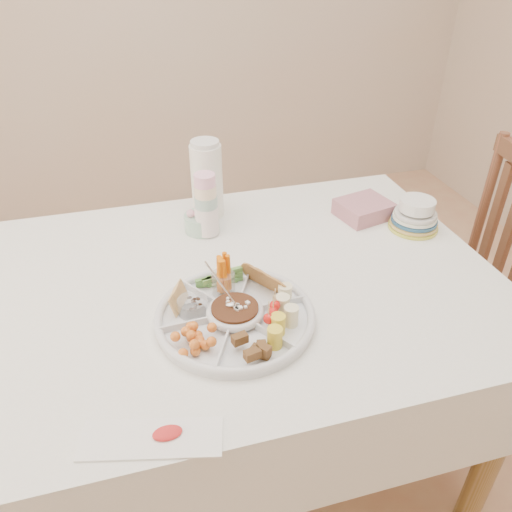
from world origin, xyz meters
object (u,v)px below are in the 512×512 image
object	(u,v)px
chair	(446,288)
plate_stack	(415,215)
thermos	(207,179)
dining_table	(224,379)
party_tray	(235,314)

from	to	relation	value
chair	plate_stack	distance (m)	0.36
thermos	plate_stack	size ratio (longest dim) A/B	1.69
thermos	plate_stack	xyz separation A→B (m)	(0.61, -0.26, -0.08)
dining_table	plate_stack	size ratio (longest dim) A/B	9.88
chair	plate_stack	xyz separation A→B (m)	(-0.18, 0.01, 0.31)
plate_stack	chair	bearing A→B (deg)	-4.65
dining_table	plate_stack	distance (m)	0.79
dining_table	thermos	distance (m)	0.63
dining_table	party_tray	world-z (taller)	party_tray
dining_table	party_tray	distance (m)	0.43
chair	plate_stack	bearing A→B (deg)	-176.15
chair	plate_stack	world-z (taller)	chair
chair	party_tray	bearing A→B (deg)	-153.41
chair	thermos	xyz separation A→B (m)	(-0.78, 0.28, 0.39)
chair	thermos	size ratio (longest dim) A/B	3.82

